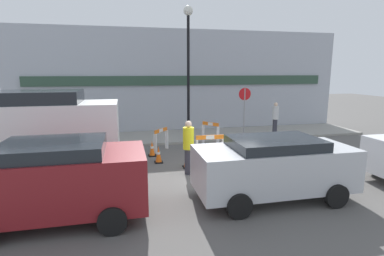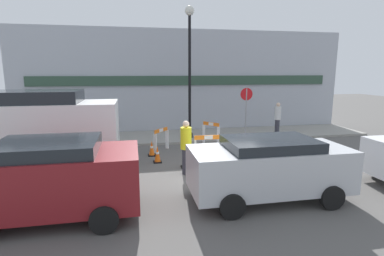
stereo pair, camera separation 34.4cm
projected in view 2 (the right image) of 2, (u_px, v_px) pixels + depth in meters
The scene contains 17 objects.
ground_plane at pixel (228, 176), 9.54m from camera, with size 60.00×60.00×0.00m, color #565451.
sidewalk_slab at pixel (192, 136), 15.28m from camera, with size 18.00×2.92×0.11m.
storefront_facade at pixel (187, 81), 16.25m from camera, with size 18.00×0.22×5.50m.
streetlamp_post at pixel (190, 56), 13.85m from camera, with size 0.44×0.44×6.09m.
stop_sign at pixel (246, 104), 14.46m from camera, with size 0.60×0.06×2.40m.
barricade_0 at pixel (208, 149), 10.45m from camera, with size 0.99×0.17×1.11m.
barricade_1 at pixel (211, 134), 13.17m from camera, with size 0.64×0.74×1.09m.
barricade_2 at pixel (161, 139), 12.50m from camera, with size 0.70×0.80×0.96m.
traffic_cone_0 at pixel (226, 147), 12.22m from camera, with size 0.30×0.30×0.48m.
traffic_cone_1 at pixel (185, 158), 10.35m from camera, with size 0.30×0.30×0.67m.
traffic_cone_2 at pixel (152, 148), 11.79m from camera, with size 0.30×0.30×0.62m.
traffic_cone_3 at pixel (157, 154), 10.93m from camera, with size 0.30×0.30×0.63m.
person_worker at pixel (186, 146), 9.59m from camera, with size 0.45×0.45×1.75m.
person_pedestrian at pixel (278, 118), 15.01m from camera, with size 0.40×0.40×1.65m.
parked_car_0 at pixel (50, 176), 6.65m from camera, with size 3.89×2.02×1.80m.
parked_car_1 at pixel (269, 165), 7.66m from camera, with size 4.06×1.86×1.62m.
work_van at pixel (37, 127), 10.11m from camera, with size 5.28×2.16×2.66m.
Camera 2 is at (-2.89, -8.69, 3.30)m, focal length 28.00 mm.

